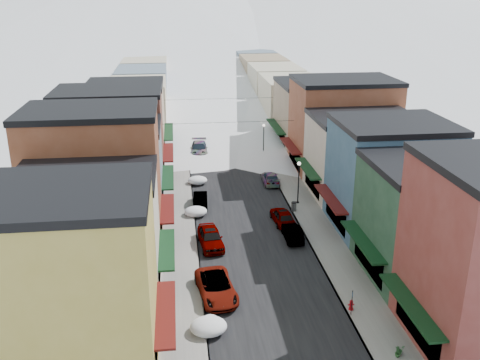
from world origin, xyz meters
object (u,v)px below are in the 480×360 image
object	(u,v)px
car_green_sedan	(292,232)
fire_hydrant	(351,305)
car_dark_hatch	(200,201)
car_white_suv	(216,287)
car_silver_sedan	(211,237)
streetlamp_near	(299,177)
trash_can	(294,206)

from	to	relation	value
car_green_sedan	fire_hydrant	bearing A→B (deg)	97.89
car_dark_hatch	car_white_suv	bearing A→B (deg)	-86.44
car_silver_sedan	streetlamp_near	size ratio (longest dim) A/B	1.07
car_green_sedan	trash_can	size ratio (longest dim) A/B	4.40
streetlamp_near	fire_hydrant	bearing A→B (deg)	-91.96
car_white_suv	trash_can	world-z (taller)	car_white_suv
car_green_sedan	streetlamp_near	world-z (taller)	streetlamp_near
car_dark_hatch	trash_can	world-z (taller)	car_dark_hatch
car_silver_sedan	fire_hydrant	world-z (taller)	car_silver_sedan
streetlamp_near	car_green_sedan	bearing A→B (deg)	-106.26
car_white_suv	car_silver_sedan	xyz separation A→B (m)	(0.15, 8.38, 0.06)
car_white_suv	trash_can	xyz separation A→B (m)	(9.22, 15.03, -0.15)
car_white_suv	car_green_sedan	size ratio (longest dim) A/B	1.34
car_white_suv	car_green_sedan	world-z (taller)	car_white_suv
car_silver_sedan	fire_hydrant	xyz separation A→B (m)	(9.26, -11.53, -0.33)
car_dark_hatch	car_green_sedan	distance (m)	11.85
car_green_sedan	fire_hydrant	size ratio (longest dim) A/B	5.38
trash_can	car_white_suv	bearing A→B (deg)	-121.52
fire_hydrant	trash_can	bearing A→B (deg)	90.62
fire_hydrant	car_white_suv	bearing A→B (deg)	161.50
car_silver_sedan	car_dark_hatch	xyz separation A→B (m)	(-0.44, 9.24, -0.14)
car_silver_sedan	fire_hydrant	distance (m)	14.79
trash_can	fire_hydrant	bearing A→B (deg)	-89.38
car_white_suv	streetlamp_near	xyz separation A→B (m)	(10.11, 17.12, 2.28)
car_green_sedan	fire_hydrant	xyz separation A→B (m)	(1.72, -12.01, -0.18)
car_dark_hatch	car_green_sedan	xyz separation A→B (m)	(7.98, -8.75, -0.01)
streetlamp_near	trash_can	bearing A→B (deg)	-113.10
car_silver_sedan	car_green_sedan	bearing A→B (deg)	-1.74
car_dark_hatch	streetlamp_near	distance (m)	10.67
fire_hydrant	car_dark_hatch	bearing A→B (deg)	115.03
fire_hydrant	streetlamp_near	size ratio (longest dim) A/B	0.17
car_silver_sedan	car_dark_hatch	world-z (taller)	car_silver_sedan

